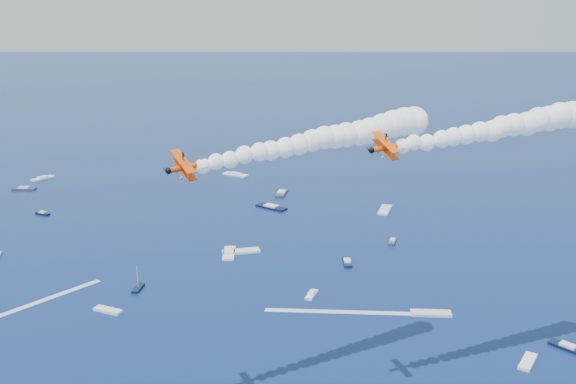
{
  "coord_description": "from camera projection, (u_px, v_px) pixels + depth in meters",
  "views": [
    {
      "loc": [
        2.91,
        -90.27,
        78.89
      ],
      "look_at": [
        5.92,
        17.04,
        47.41
      ],
      "focal_mm": 41.5,
      "sensor_mm": 36.0,
      "label": 1
    }
  ],
  "objects": [
    {
      "name": "spectator_boats",
      "position": [
        224.0,
        244.0,
        220.46
      ],
      "size": [
        220.24,
        184.06,
        0.7
      ],
      "color": "silver",
      "rests_on": "ground"
    },
    {
      "name": "smoke_trail_trail",
      "position": [
        317.0,
        141.0,
        119.59
      ],
      "size": [
        51.84,
        43.88,
        9.4
      ],
      "primitive_type": null,
      "rotation": [
        0.0,
        0.0,
        3.62
      ],
      "color": "white"
    },
    {
      "name": "smoke_trail_lead",
      "position": [
        508.0,
        126.0,
        120.4
      ],
      "size": [
        51.47,
        35.91,
        9.4
      ],
      "primitive_type": null,
      "rotation": [
        0.0,
        0.0,
        3.49
      ],
      "color": "white"
    },
    {
      "name": "biplane_lead",
      "position": [
        387.0,
        148.0,
        111.98
      ],
      "size": [
        9.02,
        10.29,
        7.02
      ],
      "primitive_type": null,
      "rotation": [
        -0.31,
        0.07,
        3.49
      ],
      "color": "#FD4E05"
    },
    {
      "name": "boat_wakes",
      "position": [
        185.0,
        307.0,
        176.26
      ],
      "size": [
        112.72,
        29.31,
        0.04
      ],
      "color": "white",
      "rests_on": "ground"
    },
    {
      "name": "biplane_trail",
      "position": [
        186.0,
        167.0,
        108.38
      ],
      "size": [
        9.91,
        10.9,
        7.22
      ],
      "primitive_type": null,
      "rotation": [
        -0.32,
        0.07,
        3.62
      ],
      "color": "#EF4405"
    }
  ]
}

